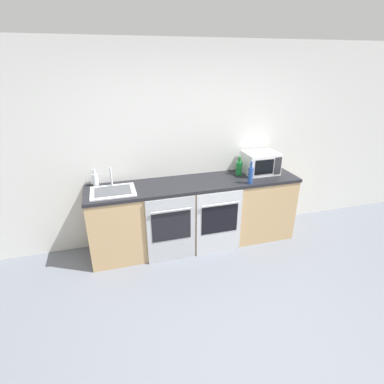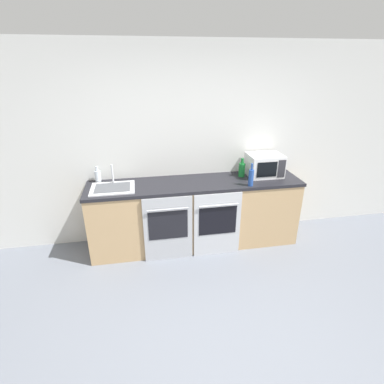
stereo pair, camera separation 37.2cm
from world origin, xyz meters
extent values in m
plane|color=slate|center=(0.00, 0.00, 0.00)|extent=(16.00, 16.00, 0.00)
cube|color=silver|center=(0.00, 2.13, 1.30)|extent=(10.00, 0.06, 2.60)
cube|color=tan|center=(0.00, 1.80, 0.44)|extent=(2.74, 0.60, 0.87)
cube|color=black|center=(0.00, 1.80, 0.89)|extent=(2.76, 0.63, 0.04)
cube|color=#A8AAAF|center=(-0.40, 1.49, 0.43)|extent=(0.60, 0.03, 0.87)
cube|color=black|center=(-0.40, 1.47, 0.50)|extent=(0.48, 0.01, 0.38)
cylinder|color=#A8AAAF|center=(-0.40, 1.45, 0.73)|extent=(0.49, 0.02, 0.02)
cube|color=#B7BABF|center=(0.22, 1.49, 0.43)|extent=(0.60, 0.03, 0.87)
cube|color=black|center=(0.22, 1.47, 0.50)|extent=(0.48, 0.01, 0.38)
cylinder|color=#B7BABF|center=(0.22, 1.45, 0.73)|extent=(0.49, 0.02, 0.02)
cube|color=silver|center=(0.96, 1.89, 1.06)|extent=(0.45, 0.37, 0.29)
cube|color=black|center=(0.92, 1.70, 1.06)|extent=(0.27, 0.01, 0.20)
cube|color=#2D2D33|center=(1.12, 1.70, 1.06)|extent=(0.10, 0.01, 0.23)
cylinder|color=#234793|center=(0.66, 1.56, 1.02)|extent=(0.06, 0.06, 0.21)
cylinder|color=#234793|center=(0.66, 1.56, 1.16)|extent=(0.03, 0.03, 0.08)
cylinder|color=#19722D|center=(0.65, 1.90, 1.00)|extent=(0.09, 0.09, 0.18)
cylinder|color=#19722D|center=(0.65, 1.90, 1.13)|extent=(0.04, 0.04, 0.07)
cylinder|color=silver|center=(-1.23, 2.03, 0.99)|extent=(0.08, 0.08, 0.15)
cylinder|color=silver|center=(-1.23, 2.03, 1.09)|extent=(0.03, 0.03, 0.06)
cube|color=silver|center=(-1.04, 1.76, 0.92)|extent=(0.53, 0.42, 0.01)
cube|color=#4C4F54|center=(-1.04, 1.76, 0.93)|extent=(0.42, 0.30, 0.01)
cylinder|color=silver|center=(-1.04, 1.93, 1.05)|extent=(0.02, 0.02, 0.24)
camera|label=1|loc=(-1.04, -1.63, 2.34)|focal=28.00mm
camera|label=2|loc=(-0.68, -1.71, 2.34)|focal=28.00mm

